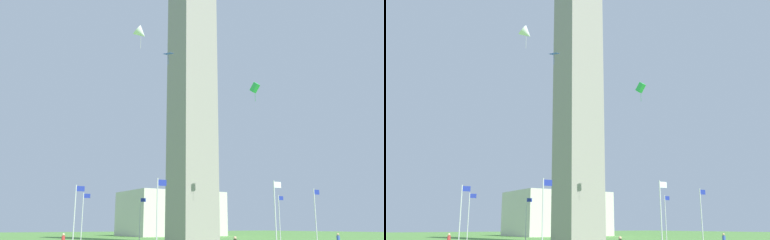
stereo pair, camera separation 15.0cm
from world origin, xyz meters
The scene contains 13 objects.
obelisk_monument centered at (0.00, 0.00, 25.30)m, with size 5.57×5.57×50.60m.
flagpole_n centered at (16.80, 0.00, 4.01)m, with size 1.12×0.14×7.27m.
flagpole_ne centered at (11.90, 11.83, 4.01)m, with size 1.12×0.14×7.27m.
flagpole_e centered at (0.07, 16.73, 4.01)m, with size 1.12×0.14×7.27m.
flagpole_se centered at (-11.77, 11.83, 4.01)m, with size 1.12×0.14×7.27m.
flagpole_s centered at (-16.67, 0.00, 4.01)m, with size 1.12×0.14×7.27m.
flagpole_sw centered at (-11.77, -11.83, 4.01)m, with size 1.12×0.14×7.27m.
flagpole_w centered at (0.07, -16.73, 4.01)m, with size 1.12×0.14×7.27m.
flagpole_nw centered at (11.90, -11.83, 4.01)m, with size 1.12×0.14×7.27m.
kite_blue_diamond centered at (-7.72, -6.30, 24.18)m, with size 1.50×1.51×1.71m.
kite_white_delta centered at (-16.78, -17.12, 20.42)m, with size 1.70×1.44×2.32m.
kite_green_box centered at (-0.01, -14.23, 18.73)m, with size 0.87×1.29×2.38m.
distant_building centered at (21.10, 42.83, 5.33)m, with size 23.15×16.25×10.65m.
Camera 1 is at (-32.84, -51.39, 2.39)m, focal length 39.66 mm.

